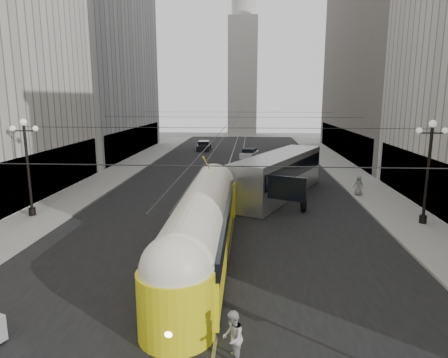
# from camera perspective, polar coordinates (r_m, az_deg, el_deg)

# --- Properties ---
(road) EXTENTS (20.00, 85.00, 0.02)m
(road) POSITION_cam_1_polar(r_m,az_deg,el_deg) (39.91, 1.14, 0.23)
(road) COLOR black
(road) RESTS_ON ground
(sidewalk_left) EXTENTS (4.00, 72.00, 0.15)m
(sidewalk_left) POSITION_cam_1_polar(r_m,az_deg,el_deg) (45.45, -13.94, 1.37)
(sidewalk_left) COLOR gray
(sidewalk_left) RESTS_ON ground
(sidewalk_right) EXTENTS (4.00, 72.00, 0.15)m
(sidewalk_right) POSITION_cam_1_polar(r_m,az_deg,el_deg) (44.48, 16.99, 0.99)
(sidewalk_right) COLOR gray
(sidewalk_right) RESTS_ON ground
(rail_left) EXTENTS (0.12, 85.00, 0.04)m
(rail_left) POSITION_cam_1_polar(r_m,az_deg,el_deg) (39.96, 0.06, 0.24)
(rail_left) COLOR gray
(rail_left) RESTS_ON ground
(rail_right) EXTENTS (0.12, 85.00, 0.04)m
(rail_right) POSITION_cam_1_polar(r_m,az_deg,el_deg) (39.89, 2.21, 0.22)
(rail_right) COLOR gray
(rail_right) RESTS_ON ground
(building_left_far) EXTENTS (12.60, 28.60, 28.60)m
(building_left_far) POSITION_cam_1_polar(r_m,az_deg,el_deg) (59.15, -18.72, 17.24)
(building_left_far) COLOR #999999
(building_left_far) RESTS_ON ground
(building_right_far) EXTENTS (12.60, 32.60, 32.60)m
(building_right_far) POSITION_cam_1_polar(r_m,az_deg,el_deg) (58.18, 23.32, 19.02)
(building_right_far) COLOR #514C47
(building_right_far) RESTS_ON ground
(distant_tower) EXTENTS (6.00, 6.00, 31.36)m
(distant_tower) POSITION_cam_1_polar(r_m,az_deg,el_deg) (86.92, 2.71, 16.22)
(distant_tower) COLOR #B2AFA8
(distant_tower) RESTS_ON ground
(lamppost_left_mid) EXTENTS (1.86, 0.44, 6.37)m
(lamppost_left_mid) POSITION_cam_1_polar(r_m,az_deg,el_deg) (28.80, -26.28, 2.21)
(lamppost_left_mid) COLOR black
(lamppost_left_mid) RESTS_ON sidewalk_left
(lamppost_right_mid) EXTENTS (1.86, 0.44, 6.37)m
(lamppost_right_mid) POSITION_cam_1_polar(r_m,az_deg,el_deg) (27.17, 27.17, 1.63)
(lamppost_right_mid) COLOR black
(lamppost_right_mid) RESTS_ON sidewalk_right
(catenary) EXTENTS (25.00, 72.00, 0.23)m
(catenary) POSITION_cam_1_polar(r_m,az_deg,el_deg) (38.18, 1.28, 8.62)
(catenary) COLOR black
(catenary) RESTS_ON ground
(streetcar) EXTENTS (2.74, 16.38, 3.59)m
(streetcar) POSITION_cam_1_polar(r_m,az_deg,el_deg) (19.89, -3.05, -6.23)
(streetcar) COLOR yellow
(streetcar) RESTS_ON ground
(city_bus) EXTENTS (8.14, 13.94, 3.42)m
(city_bus) POSITION_cam_1_polar(r_m,az_deg,el_deg) (32.36, 7.92, 0.83)
(city_bus) COLOR gray
(city_bus) RESTS_ON ground
(sedan_white_far) EXTENTS (2.58, 4.37, 1.29)m
(sedan_white_far) POSITION_cam_1_polar(r_m,az_deg,el_deg) (52.88, 3.65, 3.64)
(sedan_white_far) COLOR white
(sedan_white_far) RESTS_ON ground
(sedan_dark_far) EXTENTS (2.07, 4.56, 1.41)m
(sedan_dark_far) POSITION_cam_1_polar(r_m,az_deg,el_deg) (60.96, -2.89, 4.74)
(sedan_dark_far) COLOR black
(sedan_dark_far) RESTS_ON ground
(pedestrian_crossing_b) EXTENTS (0.66, 0.83, 1.66)m
(pedestrian_crossing_b) POSITION_cam_1_polar(r_m,az_deg,el_deg) (12.74, 1.23, -21.72)
(pedestrian_crossing_b) COLOR #ADA9A2
(pedestrian_crossing_b) RESTS_ON ground
(pedestrian_sidewalk_right) EXTENTS (0.82, 0.56, 1.56)m
(pedestrian_sidewalk_right) POSITION_cam_1_polar(r_m,az_deg,el_deg) (33.69, 18.68, -0.88)
(pedestrian_sidewalk_right) COLOR slate
(pedestrian_sidewalk_right) RESTS_ON sidewalk_right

